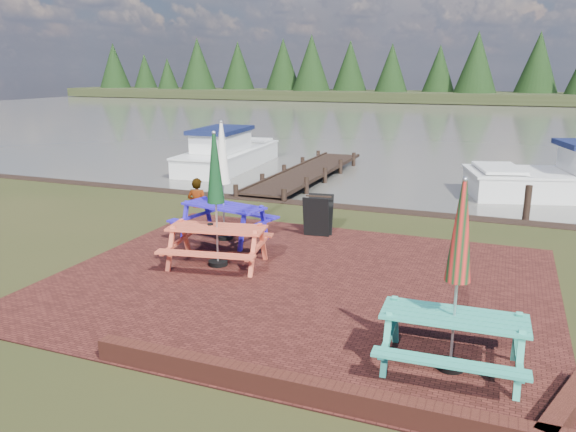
# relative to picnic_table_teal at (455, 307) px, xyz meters

# --- Properties ---
(ground) EXTENTS (120.00, 120.00, 0.00)m
(ground) POSITION_rel_picnic_table_teal_xyz_m (-2.95, 1.20, -0.89)
(ground) COLOR black
(ground) RESTS_ON ground
(paving) EXTENTS (9.00, 7.50, 0.02)m
(paving) POSITION_rel_picnic_table_teal_xyz_m (-2.95, 2.20, -0.88)
(paving) COLOR #361411
(paving) RESTS_ON ground
(brick_wall) EXTENTS (6.21, 1.79, 0.30)m
(brick_wall) POSITION_rel_picnic_table_teal_xyz_m (-0.80, -1.22, -0.74)
(brick_wall) COLOR #4C1E16
(brick_wall) RESTS_ON ground
(water) EXTENTS (120.00, 60.00, 0.02)m
(water) POSITION_rel_picnic_table_teal_xyz_m (-2.95, 38.20, -0.89)
(water) COLOR #4A483F
(water) RESTS_ON ground
(far_treeline) EXTENTS (120.00, 10.00, 8.10)m
(far_treeline) POSITION_rel_picnic_table_teal_xyz_m (-2.95, 67.20, 2.39)
(far_treeline) COLOR black
(far_treeline) RESTS_ON ground
(picnic_table_teal) EXTENTS (1.89, 1.70, 2.54)m
(picnic_table_teal) POSITION_rel_picnic_table_teal_xyz_m (0.00, 0.00, 0.00)
(picnic_table_teal) COLOR teal
(picnic_table_teal) RESTS_ON ground
(picnic_table_red) EXTENTS (2.19, 2.01, 2.67)m
(picnic_table_red) POSITION_rel_picnic_table_teal_xyz_m (-4.77, 2.45, 0.04)
(picnic_table_red) COLOR #DA5337
(picnic_table_red) RESTS_ON ground
(picnic_table_blue) EXTENTS (2.27, 2.10, 2.71)m
(picnic_table_blue) POSITION_rel_picnic_table_teal_xyz_m (-5.50, 4.11, 0.06)
(picnic_table_blue) COLOR #2A19C0
(picnic_table_blue) RESTS_ON ground
(chalkboard) EXTENTS (0.63, 0.64, 0.98)m
(chalkboard) POSITION_rel_picnic_table_teal_xyz_m (-3.56, 5.17, -0.39)
(chalkboard) COLOR black
(chalkboard) RESTS_ON ground
(jetty) EXTENTS (1.76, 9.08, 1.00)m
(jetty) POSITION_rel_picnic_table_teal_xyz_m (-6.45, 12.47, -0.78)
(jetty) COLOR black
(jetty) RESTS_ON ground
(boat_jetty) EXTENTS (2.73, 6.69, 1.89)m
(boat_jetty) POSITION_rel_picnic_table_teal_xyz_m (-10.46, 13.87, -0.52)
(boat_jetty) COLOR silver
(boat_jetty) RESTS_ON ground
(person) EXTENTS (0.64, 0.46, 1.66)m
(person) POSITION_rel_picnic_table_teal_xyz_m (-7.71, 6.67, -0.06)
(person) COLOR gray
(person) RESTS_ON ground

